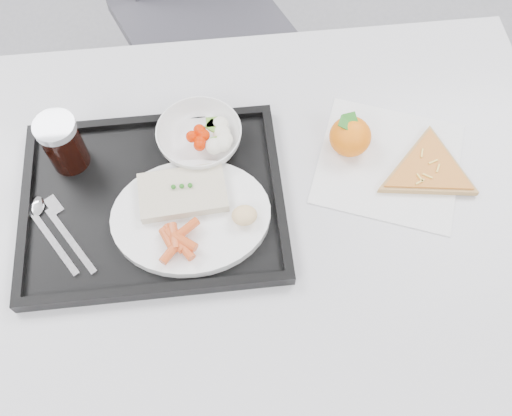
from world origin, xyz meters
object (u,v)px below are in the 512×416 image
(table, at_px, (237,224))
(cola_glass, at_px, (63,143))
(dinner_plate, at_px, (191,216))
(tray, at_px, (154,202))
(pizza_slice, at_px, (428,169))
(tangerine, at_px, (350,136))
(salad_bowl, at_px, (200,138))

(table, bearing_deg, cola_glass, 157.49)
(table, height_order, dinner_plate, dinner_plate)
(tray, bearing_deg, pizza_slice, 1.43)
(dinner_plate, relative_size, cola_glass, 2.50)
(table, xyz_separation_m, dinner_plate, (-0.08, -0.02, 0.09))
(cola_glass, xyz_separation_m, tangerine, (0.50, -0.02, -0.04))
(dinner_plate, distance_m, tangerine, 0.32)
(dinner_plate, bearing_deg, salad_bowl, 80.53)
(tray, xyz_separation_m, salad_bowl, (0.09, 0.11, 0.03))
(tray, xyz_separation_m, tangerine, (0.36, 0.08, 0.03))
(dinner_plate, distance_m, cola_glass, 0.26)
(tray, distance_m, pizza_slice, 0.49)
(salad_bowl, bearing_deg, table, -67.30)
(table, xyz_separation_m, pizza_slice, (0.35, 0.03, 0.08))
(salad_bowl, distance_m, pizza_slice, 0.41)
(tangerine, distance_m, pizza_slice, 0.15)
(pizza_slice, bearing_deg, cola_glass, 172.38)
(tangerine, xyz_separation_m, pizza_slice, (0.13, -0.07, -0.02))
(cola_glass, distance_m, tangerine, 0.50)
(tray, xyz_separation_m, cola_glass, (-0.14, 0.10, 0.06))
(pizza_slice, bearing_deg, salad_bowl, 167.01)
(tray, xyz_separation_m, dinner_plate, (0.06, -0.04, 0.02))
(table, relative_size, tray, 2.67)
(table, bearing_deg, salad_bowl, 112.70)
(tray, relative_size, dinner_plate, 1.67)
(table, relative_size, tangerine, 12.89)
(table, distance_m, dinner_plate, 0.12)
(tray, distance_m, tangerine, 0.37)
(tray, relative_size, pizza_slice, 1.69)
(cola_glass, relative_size, tangerine, 1.16)
(salad_bowl, xyz_separation_m, pizza_slice, (0.40, -0.09, -0.03))
(table, distance_m, tray, 0.16)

